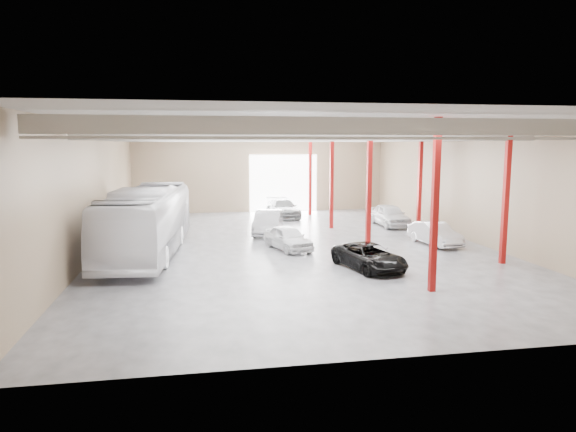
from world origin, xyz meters
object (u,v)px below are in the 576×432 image
object	(u,v)px
car_row_c	(283,208)
car_right_near	(435,234)
coach_bus	(148,221)
car_row_a	(288,238)
car_row_b	(268,222)
black_sedan	(369,257)
car_right_far	(390,215)

from	to	relation	value
car_row_c	car_right_near	distance (m)	14.72
coach_bus	car_row_c	size ratio (longest dim) A/B	2.58
car_row_c	car_right_near	size ratio (longest dim) A/B	1.23
car_row_a	car_row_c	bearing A→B (deg)	65.09
car_row_b	car_right_near	world-z (taller)	car_row_b
coach_bus	black_sedan	size ratio (longest dim) A/B	2.97
black_sedan	coach_bus	bearing A→B (deg)	139.19
car_row_c	car_right_near	world-z (taller)	car_row_c
car_row_a	car_row_b	xyz separation A→B (m)	(-0.43, 5.20, 0.12)
car_row_a	car_row_b	bearing A→B (deg)	77.99
car_row_a	car_right_far	xyz separation A→B (m)	(8.81, 7.10, 0.12)
coach_bus	car_row_c	world-z (taller)	coach_bus
coach_bus	car_row_b	bearing A→B (deg)	40.14
car_row_b	car_right_far	bearing A→B (deg)	25.05
car_row_a	car_right_near	bearing A→B (deg)	-17.81
car_right_near	car_right_far	xyz separation A→B (m)	(0.00, 7.26, 0.11)
black_sedan	car_right_far	xyz separation A→B (m)	(5.80, 12.30, 0.18)
car_row_c	car_right_far	distance (m)	9.01
coach_bus	black_sedan	distance (m)	12.01
car_row_b	car_right_near	size ratio (longest dim) A/B	1.16
car_right_near	car_right_far	distance (m)	7.27
car_right_near	black_sedan	bearing A→B (deg)	-145.15
black_sedan	car_right_far	size ratio (longest dim) A/B	0.95
car_row_a	coach_bus	bearing A→B (deg)	162.34
car_row_b	car_right_far	world-z (taller)	car_right_far
black_sedan	car_row_c	bearing A→B (deg)	79.38
coach_bus	car_row_b	world-z (taller)	coach_bus
car_right_near	car_row_a	bearing A→B (deg)	172.81
car_row_a	car_right_near	distance (m)	8.82
car_row_b	car_row_a	bearing A→B (deg)	-71.85
car_row_c	car_right_far	world-z (taller)	car_right_far
car_right_far	car_row_b	bearing A→B (deg)	-168.40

